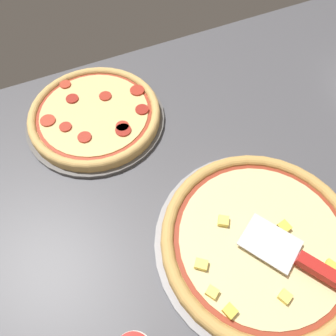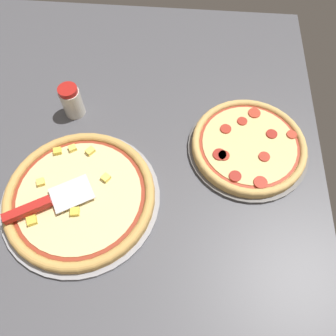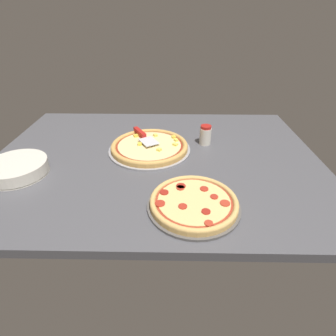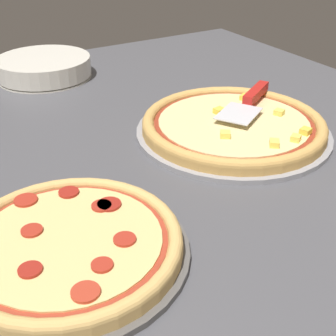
{
  "view_description": "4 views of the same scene",
  "coord_description": "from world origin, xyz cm",
  "views": [
    {
      "loc": [
        -21.56,
        -18.33,
        61.65
      ],
      "look_at": [
        -6.24,
        15.59,
        3.0
      ],
      "focal_mm": 35.0,
      "sensor_mm": 36.0,
      "label": 1
    },
    {
      "loc": [
        36.09,
        19.21,
        77.41
      ],
      "look_at": [
        -6.24,
        15.59,
        3.0
      ],
      "focal_mm": 35.0,
      "sensor_mm": 36.0,
      "label": 2
    },
    {
      "loc": [
        -7.98,
        110.01,
        61.37
      ],
      "look_at": [
        -6.24,
        15.59,
        3.0
      ],
      "focal_mm": 28.0,
      "sensor_mm": 36.0,
      "label": 3
    },
    {
      "loc": [
        -65.67,
        51.05,
        43.44
      ],
      "look_at": [
        -6.24,
        15.59,
        3.0
      ],
      "focal_mm": 50.0,
      "sensor_mm": 36.0,
      "label": 4
    }
  ],
  "objects": [
    {
      "name": "pizza_front",
      "position": [
        3.33,
        -5.99,
        2.34
      ],
      "size": [
        38.09,
        38.09,
        3.16
      ],
      "color": "tan",
      "rests_on": "pizza_pan_front"
    },
    {
      "name": "pizza_pan_back",
      "position": [
        -15.83,
        37.15,
        0.5
      ],
      "size": [
        33.46,
        33.46,
        1.0
      ],
      "primitive_type": "cylinder",
      "color": "#565451",
      "rests_on": "ground_plane"
    },
    {
      "name": "serving_spatula",
      "position": [
        7.8,
        -14.24,
        4.93
      ],
      "size": [
        15.06,
        20.74,
        2.0
      ],
      "color": "silver",
      "rests_on": "pizza_front"
    },
    {
      "name": "pizza_pan_front",
      "position": [
        3.34,
        -5.98,
        0.5
      ],
      "size": [
        40.52,
        40.52,
        1.0
      ],
      "primitive_type": "cylinder",
      "color": "#939399",
      "rests_on": "ground_plane"
    },
    {
      "name": "ground_plane",
      "position": [
        0.0,
        0.0,
        -1.8
      ],
      "size": [
        155.29,
        115.76,
        3.6
      ],
      "primitive_type": "cube",
      "color": "#4C4C51"
    },
    {
      "name": "pizza_back",
      "position": [
        -15.82,
        37.15,
        2.37
      ],
      "size": [
        31.45,
        31.45,
        2.69
      ],
      "color": "#DBAD60",
      "rests_on": "pizza_pan_back"
    }
  ]
}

